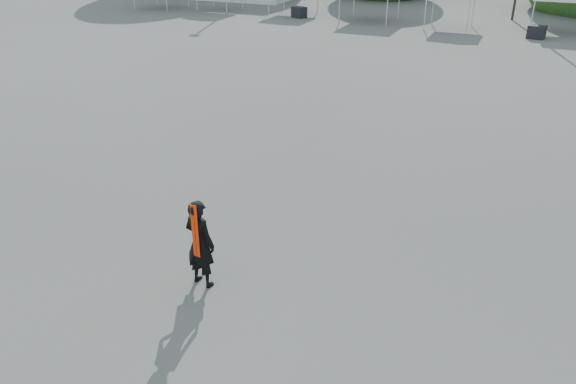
% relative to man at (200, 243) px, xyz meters
% --- Properties ---
extents(ground, '(120.00, 120.00, 0.00)m').
position_rel_man_xyz_m(ground, '(0.30, 2.38, -0.88)').
color(ground, '#474442').
rests_on(ground, ground).
extents(man, '(0.71, 0.53, 1.75)m').
position_rel_man_xyz_m(man, '(0.00, 0.00, 0.00)').
color(man, black).
rests_on(man, ground).
extents(crate_west, '(1.11, 1.01, 0.71)m').
position_rel_man_xyz_m(crate_west, '(-10.21, 29.52, -0.52)').
color(crate_west, black).
rests_on(crate_west, ground).
extents(crate_mid, '(1.04, 0.88, 0.72)m').
position_rel_man_xyz_m(crate_mid, '(4.97, 28.05, -0.52)').
color(crate_mid, black).
rests_on(crate_mid, ground).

